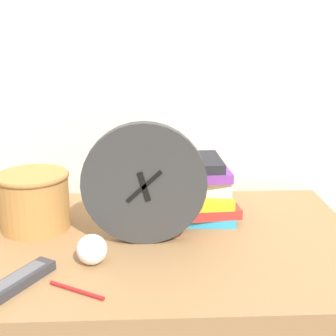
# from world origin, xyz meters

# --- Properties ---
(wall_back) EXTENTS (6.00, 0.04, 2.40)m
(wall_back) POSITION_xyz_m (0.00, 0.71, 1.20)
(wall_back) COLOR silver
(wall_back) RESTS_ON ground_plane
(desk_clock) EXTENTS (0.29, 0.03, 0.29)m
(desk_clock) POSITION_xyz_m (0.05, 0.31, 0.86)
(desk_clock) COLOR #333333
(desk_clock) RESTS_ON desk
(book_stack) EXTENTS (0.26, 0.20, 0.16)m
(book_stack) POSITION_xyz_m (0.17, 0.46, 0.79)
(book_stack) COLOR #2D9ED1
(book_stack) RESTS_ON desk
(basket) EXTENTS (0.18, 0.18, 0.14)m
(basket) POSITION_xyz_m (-0.22, 0.40, 0.79)
(basket) COLOR #B27A3D
(basket) RESTS_ON desk
(tv_remote) EXTENTS (0.13, 0.18, 0.02)m
(tv_remote) POSITION_xyz_m (-0.20, 0.12, 0.73)
(tv_remote) COLOR #333338
(tv_remote) RESTS_ON desk
(crumpled_paper_ball) EXTENTS (0.07, 0.07, 0.07)m
(crumpled_paper_ball) POSITION_xyz_m (-0.06, 0.21, 0.75)
(crumpled_paper_ball) COLOR white
(crumpled_paper_ball) RESTS_ON desk
(pen) EXTENTS (0.11, 0.07, 0.01)m
(pen) POSITION_xyz_m (-0.08, 0.09, 0.72)
(pen) COLOR #B21E1E
(pen) RESTS_ON desk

